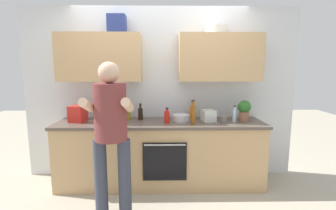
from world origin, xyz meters
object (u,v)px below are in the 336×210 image
object	(u,v)px
bottle_juice	(192,111)
mixing_bowl	(181,118)
bottle_oil	(128,113)
person_standing	(111,128)
bottle_soy	(141,113)
potted_herb	(244,110)
bottle_hotsauce	(167,117)
cup_stoneware	(224,119)
bottle_syrup	(193,114)
cup_coffee	(97,122)
bottle_water	(234,115)
grocery_bag_crisps	(78,114)
bottle_vinegar	(111,115)
grocery_bag_produce	(208,116)

from	to	relation	value
bottle_juice	mixing_bowl	size ratio (longest dim) A/B	1.10
bottle_juice	bottle_oil	bearing A→B (deg)	-178.47
person_standing	mixing_bowl	distance (m)	1.14
bottle_soy	potted_herb	distance (m)	1.45
bottle_hotsauce	cup_stoneware	distance (m)	0.77
person_standing	bottle_syrup	xyz separation A→B (m)	(0.95, 0.62, 0.03)
person_standing	bottle_hotsauce	size ratio (longest dim) A/B	8.21
person_standing	mixing_bowl	bearing A→B (deg)	45.64
person_standing	cup_coffee	bearing A→B (deg)	117.53
person_standing	cup_stoneware	size ratio (longest dim) A/B	18.84
cup_coffee	bottle_water	bearing A→B (deg)	4.64
cup_coffee	grocery_bag_crisps	xyz separation A→B (m)	(-0.31, 0.19, 0.07)
bottle_soy	bottle_vinegar	bearing A→B (deg)	-161.03
bottle_water	grocery_bag_crisps	bearing A→B (deg)	178.79
bottle_water	grocery_bag_crisps	xyz separation A→B (m)	(-2.14, 0.05, 0.02)
bottle_syrup	potted_herb	size ratio (longest dim) A/B	1.12
bottle_oil	bottle_soy	size ratio (longest dim) A/B	0.98
bottle_vinegar	mixing_bowl	xyz separation A→B (m)	(0.96, 0.04, -0.05)
cup_stoneware	potted_herb	world-z (taller)	potted_herb
mixing_bowl	potted_herb	xyz separation A→B (m)	(0.88, -0.01, 0.12)
person_standing	bottle_syrup	bearing A→B (deg)	33.12
bottle_oil	grocery_bag_crisps	xyz separation A→B (m)	(-0.67, -0.17, 0.02)
bottle_oil	potted_herb	world-z (taller)	potted_herb
mixing_bowl	grocery_bag_crisps	distance (m)	1.42
bottle_oil	bottle_water	size ratio (longest dim) A/B	1.00
bottle_oil	grocery_bag_crisps	bearing A→B (deg)	-166.07
bottle_juice	bottle_syrup	bearing A→B (deg)	-94.59
person_standing	bottle_soy	world-z (taller)	person_standing
bottle_oil	cup_coffee	bearing A→B (deg)	-134.88
bottle_oil	bottle_soy	xyz separation A→B (m)	(0.18, -0.03, 0.00)
bottle_vinegar	mixing_bowl	distance (m)	0.96
grocery_bag_produce	bottle_vinegar	bearing A→B (deg)	-178.74
bottle_syrup	cup_coffee	world-z (taller)	bottle_syrup
bottle_syrup	cup_stoneware	world-z (taller)	bottle_syrup
person_standing	bottle_vinegar	bearing A→B (deg)	101.60
cup_coffee	mixing_bowl	world-z (taller)	cup_coffee
bottle_juice	cup_coffee	distance (m)	1.34
person_standing	grocery_bag_crisps	size ratio (longest dim) A/B	7.62
bottle_vinegar	bottle_hotsauce	xyz separation A→B (m)	(0.76, -0.08, -0.01)
bottle_hotsauce	cup_stoneware	bearing A→B (deg)	0.37
bottle_oil	bottle_hotsauce	size ratio (longest dim) A/B	1.10
bottle_oil	bottle_hotsauce	xyz separation A→B (m)	(0.55, -0.25, -0.00)
bottle_soy	cup_coffee	size ratio (longest dim) A/B	2.50
bottle_hotsauce	bottle_juice	size ratio (longest dim) A/B	0.78
bottle_water	cup_stoneware	world-z (taller)	bottle_water
grocery_bag_produce	bottle_soy	bearing A→B (deg)	173.77
bottle_vinegar	bottle_syrup	distance (m)	1.12
grocery_bag_crisps	bottle_soy	bearing A→B (deg)	9.15
bottle_vinegar	cup_coffee	size ratio (longest dim) A/B	2.71
bottle_juice	cup_stoneware	xyz separation A→B (m)	(0.40, -0.27, -0.06)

